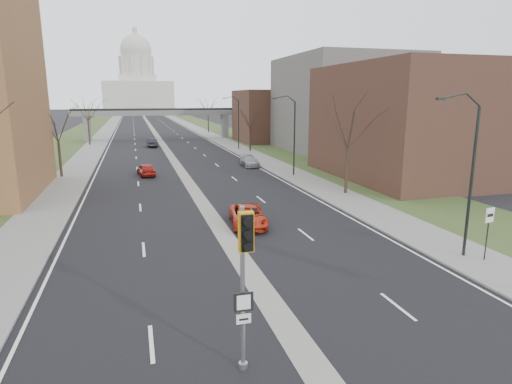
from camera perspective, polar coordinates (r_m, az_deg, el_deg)
name	(u,v)px	position (r m, az deg, el deg)	size (l,w,h in m)	color
ground	(304,353)	(15.68, 6.45, -20.56)	(700.00, 700.00, 0.00)	black
road_surface	(148,122)	(162.42, -14.27, 9.04)	(20.00, 600.00, 0.01)	black
median_strip	(148,122)	(162.42, -14.27, 9.04)	(1.20, 600.00, 0.02)	gray
sidewalk_right	(181,121)	(163.24, -10.01, 9.27)	(4.00, 600.00, 0.12)	gray
sidewalk_left	(113,122)	(162.47, -18.55, 8.80)	(4.00, 600.00, 0.12)	gray
grass_verge_right	(197,121)	(163.98, -7.89, 9.35)	(8.00, 600.00, 0.10)	#283D1C
grass_verge_left	(95,123)	(162.84, -20.67, 8.65)	(8.00, 600.00, 0.10)	#283D1C
commercial_block_near	(414,122)	(49.66, 20.31, 8.76)	(16.00, 20.00, 12.00)	#4E2F24
commercial_block_mid	(344,104)	(72.19, 11.66, 11.37)	(18.00, 22.00, 15.00)	#63615B
commercial_block_far	(274,116)	(86.56, 2.41, 10.08)	(14.00, 14.00, 10.00)	#4E2F24
pedestrian_bridge	(158,116)	(92.33, -12.90, 9.83)	(34.00, 3.00, 6.45)	slate
capitol	(138,84)	(332.30, -15.49, 13.73)	(48.00, 42.00, 55.75)	silver
streetlight_near	(464,130)	(24.32, 25.99, 7.50)	(2.61, 0.20, 8.70)	black
streetlight_mid	(288,113)	(47.00, 4.26, 10.48)	(2.61, 0.20, 8.70)	black
streetlight_far	(234,108)	(71.97, -3.01, 11.16)	(2.61, 0.20, 8.70)	black
tree_left_b	(56,120)	(50.77, -25.09, 8.69)	(6.75, 6.75, 8.81)	#382B21
tree_left_c	(87,106)	(84.49, -21.63, 10.57)	(7.65, 7.65, 9.99)	#382B21
tree_right_a	(349,120)	(38.70, 12.26, 9.36)	(7.20, 7.20, 9.40)	#382B21
tree_right_b	(250,115)	(69.58, -0.79, 10.20)	(6.30, 6.30, 8.22)	#382B21
tree_right_c	(208,104)	(108.65, -6.44, 11.57)	(7.65, 7.65, 9.99)	#382B21
signal_pole_median	(245,262)	(12.85, -1.53, -9.34)	(0.62, 0.88, 5.39)	gray
speed_limit_sign	(488,224)	(25.44, 28.57, -3.79)	(0.61, 0.14, 2.85)	black
car_left_near	(146,169)	(49.44, -14.43, 2.94)	(1.68, 4.17, 1.42)	maroon
car_left_far	(152,143)	(78.66, -13.72, 6.39)	(1.55, 4.45, 1.47)	black
car_right_near	(248,216)	(29.11, -1.07, -3.19)	(2.26, 4.90, 1.36)	#B82C13
car_right_mid	(249,161)	(54.58, -0.90, 4.15)	(1.87, 4.59, 1.33)	gray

